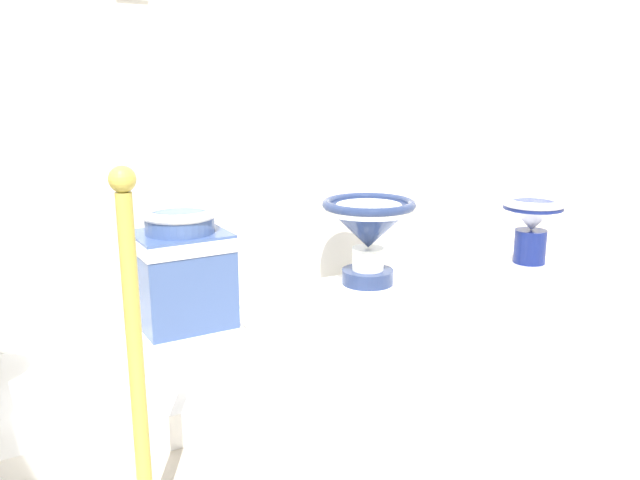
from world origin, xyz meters
The scene contains 8 objects.
display_platform centered at (2.18, 2.39, 0.06)m, with size 3.62×0.81×0.12m, color white.
plinth_block_pale_glazed centered at (1.71, 2.36, 0.20)m, with size 0.35×0.31×0.15m, color white.
antique_toilet_pale_glazed centered at (1.71, 2.36, 0.50)m, with size 0.33×0.30×0.44m.
plinth_block_leftmost centered at (2.61, 2.46, 0.19)m, with size 0.31×0.35×0.14m, color white.
antique_toilet_leftmost centered at (2.61, 2.46, 0.53)m, with size 0.42×0.42×0.39m.
plinth_block_squat_floral centered at (3.51, 2.34, 0.17)m, with size 0.34×0.36×0.10m, color white.
antique_toilet_squat_floral centered at (3.51, 2.34, 0.46)m, with size 0.32×0.32×0.38m.
stanchion_post_near_left centered at (1.34, 1.63, 0.29)m, with size 0.25×0.25×0.98m.
Camera 1 is at (0.99, 0.12, 1.18)m, focal length 36.54 mm.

